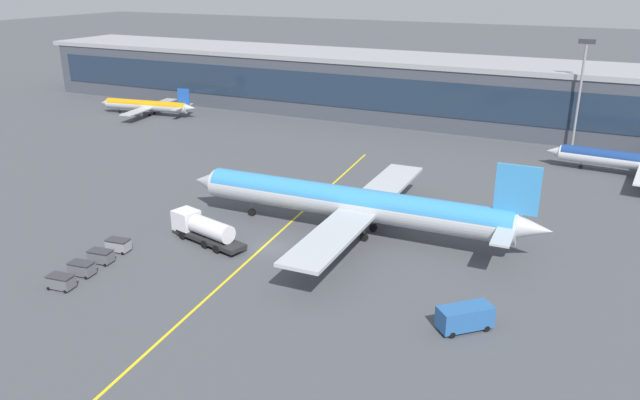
# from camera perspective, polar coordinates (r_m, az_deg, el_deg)

# --- Properties ---
(ground_plane) EXTENTS (700.00, 700.00, 0.00)m
(ground_plane) POSITION_cam_1_polar(r_m,az_deg,el_deg) (73.63, -4.43, -4.38)
(ground_plane) COLOR #47494F
(apron_lead_in_line) EXTENTS (8.18, 79.64, 0.01)m
(apron_lead_in_line) POSITION_cam_1_polar(r_m,az_deg,el_deg) (75.78, -4.48, -3.64)
(apron_lead_in_line) COLOR yellow
(apron_lead_in_line) RESTS_ON ground_plane
(terminal_building) EXTENTS (187.07, 21.26, 13.37)m
(terminal_building) POSITION_cam_1_polar(r_m,az_deg,el_deg) (140.26, 7.39, 10.24)
(terminal_building) COLOR #424751
(terminal_building) RESTS_ON ground_plane
(main_airliner) EXTENTS (46.31, 36.93, 11.22)m
(main_airliner) POSITION_cam_1_polar(r_m,az_deg,el_deg) (75.94, 3.11, -0.29)
(main_airliner) COLOR #B2B7BC
(main_airliner) RESTS_ON ground_plane
(fuel_tanker) EXTENTS (11.08, 5.00, 3.25)m
(fuel_tanker) POSITION_cam_1_polar(r_m,az_deg,el_deg) (75.54, -10.63, -2.58)
(fuel_tanker) COLOR #232326
(fuel_tanker) RESTS_ON ground_plane
(crew_van) EXTENTS (5.06, 4.98, 2.30)m
(crew_van) POSITION_cam_1_polar(r_m,az_deg,el_deg) (58.44, 13.08, -10.40)
(crew_van) COLOR #285B9E
(crew_van) RESTS_ON ground_plane
(baggage_cart_0) EXTENTS (2.82, 1.92, 1.48)m
(baggage_cart_0) POSITION_cam_1_polar(r_m,az_deg,el_deg) (69.32, -22.69, -6.93)
(baggage_cart_0) COLOR #595B60
(baggage_cart_0) RESTS_ON ground_plane
(baggage_cart_1) EXTENTS (2.82, 1.92, 1.48)m
(baggage_cart_1) POSITION_cam_1_polar(r_m,az_deg,el_deg) (71.44, -21.04, -5.88)
(baggage_cart_1) COLOR #595B60
(baggage_cart_1) RESTS_ON ground_plane
(baggage_cart_2) EXTENTS (2.82, 1.92, 1.48)m
(baggage_cart_2) POSITION_cam_1_polar(r_m,az_deg,el_deg) (73.64, -19.49, -4.89)
(baggage_cart_2) COLOR #595B60
(baggage_cart_2) RESTS_ON ground_plane
(baggage_cart_3) EXTENTS (2.82, 1.92, 1.48)m
(baggage_cart_3) POSITION_cam_1_polar(r_m,az_deg,el_deg) (75.92, -18.03, -3.95)
(baggage_cart_3) COLOR gray
(baggage_cart_3) RESTS_ON ground_plane
(commuter_jet_near) EXTENTS (24.47, 19.52, 6.51)m
(commuter_jet_near) POSITION_cam_1_polar(r_m,az_deg,el_deg) (147.16, -15.59, 8.36)
(commuter_jet_near) COLOR #B2B7BC
(commuter_jet_near) RESTS_ON ground_plane
(apron_light_mast_0) EXTENTS (2.80, 0.50, 19.71)m
(apron_light_mast_0) POSITION_cam_1_polar(r_m,az_deg,el_deg) (120.60, 22.82, 9.69)
(apron_light_mast_0) COLOR gray
(apron_light_mast_0) RESTS_ON ground_plane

